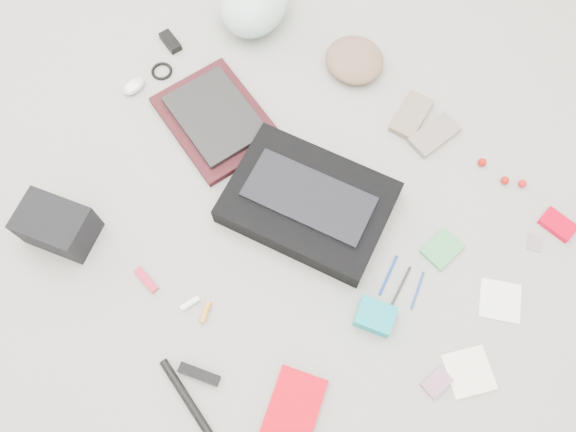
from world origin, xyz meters
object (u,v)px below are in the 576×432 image
Objects in this scene: laptop at (215,116)px; camera_bag at (57,226)px; book_red at (294,409)px; accordion_wallet at (375,317)px; messenger_bag at (308,203)px; bike_helmet at (254,3)px.

camera_bag is (-0.11, -0.61, 0.03)m from laptop.
book_red is 0.35m from accordion_wallet.
messenger_bag is at bearing 104.74° from book_red.
bike_helmet is at bearing 129.96° from accordion_wallet.
camera_bag is at bearing -174.46° from accordion_wallet.
laptop is at bearing 124.80° from book_red.
bike_helmet is (-0.18, 0.42, 0.05)m from laptop.
accordion_wallet is (0.03, 0.35, 0.02)m from book_red.
camera_bag is 1.00m from accordion_wallet.
book_red is (0.79, -0.57, -0.03)m from laptop.
bike_helmet is 1.38m from book_red.
bike_helmet is at bearing 130.00° from messenger_bag.
messenger_bag reaches higher than accordion_wallet.
camera_bag is at bearing 163.03° from book_red.
accordion_wallet is at bearing -35.56° from messenger_bag.
bike_helmet is 1.18m from accordion_wallet.
camera_bag is 1.92× the size of accordion_wallet.
bike_helmet is 2.74× the size of accordion_wallet.
book_red is (0.96, -0.99, -0.08)m from bike_helmet.
laptop is 0.62m from camera_bag.
messenger_bag is at bearing 9.22° from laptop.
laptop is 1.54× the size of camera_bag.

